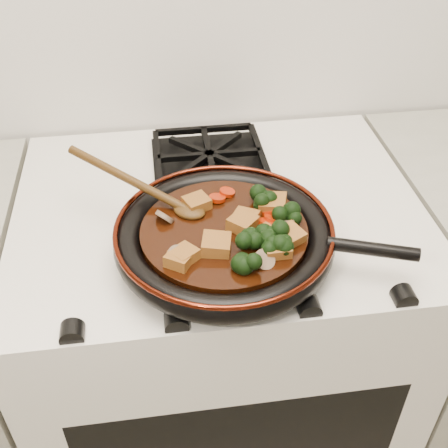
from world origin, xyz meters
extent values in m
cube|color=white|center=(0.00, 1.69, 0.45)|extent=(0.76, 0.60, 0.90)
cylinder|color=black|center=(-0.01, 1.55, 0.93)|extent=(0.33, 0.33, 0.01)
torus|color=black|center=(-0.01, 1.55, 0.94)|extent=(0.36, 0.36, 0.04)
torus|color=#4F170B|center=(-0.01, 1.55, 0.96)|extent=(0.36, 0.36, 0.01)
cylinder|color=black|center=(0.21, 1.47, 0.96)|extent=(0.14, 0.07, 0.02)
cylinder|color=black|center=(-0.01, 1.55, 0.95)|extent=(0.27, 0.27, 0.02)
cube|color=#945B22|center=(0.05, 1.51, 0.97)|extent=(0.05, 0.05, 0.03)
cube|color=#945B22|center=(0.08, 1.59, 0.97)|extent=(0.06, 0.06, 0.03)
cube|color=#945B22|center=(-0.09, 1.48, 0.97)|extent=(0.05, 0.05, 0.02)
cube|color=#945B22|center=(-0.03, 1.50, 0.97)|extent=(0.05, 0.05, 0.03)
cube|color=#945B22|center=(0.02, 1.55, 0.97)|extent=(0.06, 0.06, 0.03)
cube|color=#945B22|center=(-0.05, 1.61, 0.97)|extent=(0.05, 0.05, 0.02)
cube|color=#945B22|center=(0.09, 1.51, 0.97)|extent=(0.05, 0.05, 0.03)
cube|color=#945B22|center=(-0.08, 1.49, 0.97)|extent=(0.05, 0.05, 0.02)
cube|color=#945B22|center=(0.03, 1.56, 0.97)|extent=(0.05, 0.05, 0.02)
cube|color=#945B22|center=(0.06, 1.48, 0.97)|extent=(0.04, 0.04, 0.02)
cylinder|color=#A41F04|center=(0.06, 1.55, 0.96)|extent=(0.03, 0.03, 0.02)
cylinder|color=#A41F04|center=(-0.07, 1.61, 0.96)|extent=(0.03, 0.03, 0.02)
cylinder|color=#A41F04|center=(0.07, 1.56, 0.96)|extent=(0.03, 0.03, 0.02)
cylinder|color=#A41F04|center=(0.07, 1.58, 0.96)|extent=(0.03, 0.03, 0.02)
cylinder|color=#A41F04|center=(0.01, 1.64, 0.96)|extent=(0.03, 0.03, 0.01)
cylinder|color=#A41F04|center=(-0.01, 1.63, 0.96)|extent=(0.03, 0.03, 0.02)
cylinder|color=#7F6249|center=(0.09, 1.54, 0.97)|extent=(0.03, 0.03, 0.03)
cylinder|color=#7F6249|center=(-0.09, 1.49, 0.97)|extent=(0.05, 0.05, 0.03)
cylinder|color=#7F6249|center=(-0.10, 1.58, 0.97)|extent=(0.04, 0.04, 0.03)
cylinder|color=#7F6249|center=(0.04, 1.46, 0.97)|extent=(0.04, 0.04, 0.02)
ellipsoid|color=#472C0F|center=(-0.06, 1.60, 0.96)|extent=(0.07, 0.06, 0.02)
cylinder|color=#472C0F|center=(-0.16, 1.66, 0.99)|extent=(0.02, 0.02, 0.24)
camera|label=1|loc=(-0.11, 0.86, 1.54)|focal=45.00mm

